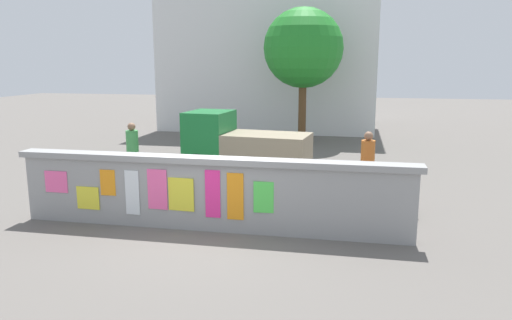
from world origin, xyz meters
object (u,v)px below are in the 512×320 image
Objects in this scene: auto_rickshaw_truck at (241,145)px; tree_roadside at (303,48)px; motorcycle at (375,194)px; person_bystander at (132,145)px; bicycle_near at (119,179)px; person_walking at (368,157)px.

auto_rickshaw_truck is 6.81m from tree_roadside.
person_bystander reaches higher than motorcycle.
auto_rickshaw_truck reaches higher than motorcycle.
motorcycle is 6.95m from person_bystander.
bicycle_near is 1.05× the size of person_bystander.
person_bystander is at bearing 162.70° from motorcycle.
tree_roadside is (-2.61, 9.31, 3.35)m from motorcycle.
bicycle_near is at bearing -77.99° from person_bystander.
person_bystander is 8.75m from tree_roadside.
auto_rickshaw_truck is at bearing 155.07° from person_walking.
person_bystander is at bearing -157.40° from auto_rickshaw_truck.
tree_roadside is at bearing 107.64° from person_walking.
motorcycle is 1.17× the size of person_walking.
person_bystander is (-0.32, 1.51, 0.62)m from bicycle_near.
auto_rickshaw_truck reaches higher than bicycle_near.
auto_rickshaw_truck is 3.75m from bicycle_near.
motorcycle is at bearing -84.62° from person_walking.
person_bystander is at bearing 175.70° from person_walking.
auto_rickshaw_truck is at bearing -100.74° from tree_roadside.
motorcycle is 10.23m from tree_roadside.
motorcycle is 1.17× the size of person_bystander.
tree_roadside reaches higher than person_bystander.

